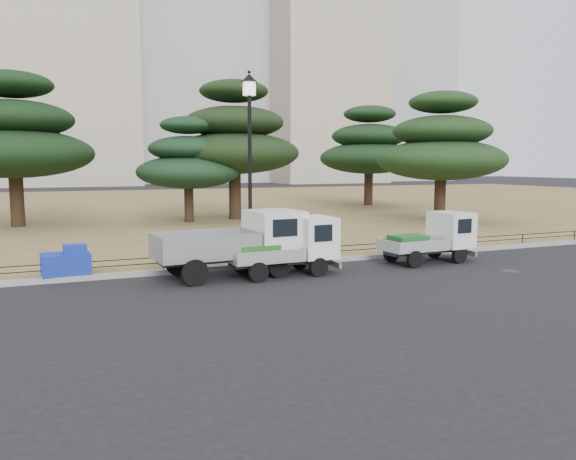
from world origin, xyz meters
name	(u,v)px	position (x,y,z in m)	size (l,w,h in m)	color
ground	(313,280)	(0.00, 0.00, 0.00)	(220.00, 220.00, 0.00)	black
lawn	(151,207)	(0.00, 30.60, 0.07)	(120.00, 56.00, 0.15)	olive
curb	(281,263)	(0.00, 2.60, 0.08)	(120.00, 0.25, 0.16)	gray
truck_large	(239,240)	(-1.87, 1.51, 1.11)	(4.70, 2.16, 2.00)	black
truck_kei_front	(290,246)	(-0.32, 1.06, 0.90)	(3.46, 1.60, 1.80)	black
truck_kei_rear	(433,238)	(5.24, 1.22, 0.87)	(3.43, 1.64, 1.75)	black
street_lamp	(250,136)	(-1.01, 2.90, 4.39)	(0.56, 0.56, 6.27)	black
pipe_fence	(280,252)	(0.00, 2.75, 0.44)	(38.00, 0.04, 0.40)	black
tarp_pile	(67,262)	(-6.85, 3.00, 0.52)	(1.45, 1.11, 0.91)	#172FB4
manhole	(510,271)	(6.50, -1.20, 0.01)	(0.60, 0.60, 0.01)	#2D2D30
pine_west_near	(13,138)	(-8.96, 17.96, 4.83)	(8.11, 8.11, 8.11)	black
pine_center_left	(188,161)	(0.01, 16.84, 3.61)	(5.89, 5.89, 5.99)	black
pine_center_right	(234,139)	(2.97, 17.48, 4.93)	(7.77, 7.77, 8.25)	black
pine_east_near	(441,147)	(13.57, 11.63, 4.44)	(7.36, 7.36, 7.43)	black
pine_east_far	(369,148)	(16.30, 24.30, 4.72)	(7.88, 7.88, 7.92)	black
tower_center_left	(60,13)	(-5.00, 85.00, 27.50)	(22.00, 20.00, 55.00)	#AAA08C
tower_east	(321,53)	(40.00, 82.00, 24.00)	(20.00, 18.00, 48.00)	#AAA08C
tower_far_east	(382,12)	(58.00, 90.00, 35.00)	(24.00, 20.00, 70.00)	#A0A0A5
radio_tower	(451,38)	(72.00, 85.00, 30.04)	(1.80, 1.80, 63.00)	#D83F33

